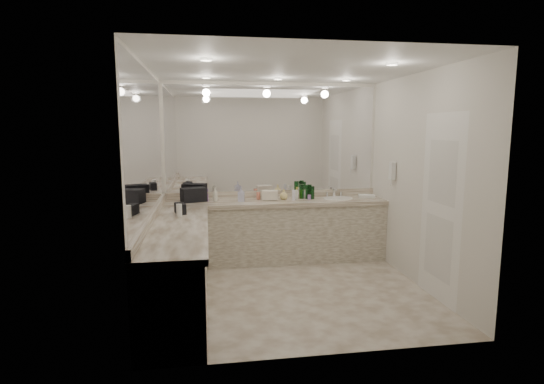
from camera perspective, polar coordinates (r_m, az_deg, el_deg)
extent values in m
plane|color=beige|center=(5.24, 2.54, -13.04)|extent=(3.20, 3.20, 0.00)
plane|color=white|center=(4.93, 2.74, 16.38)|extent=(3.20, 3.20, 0.00)
cube|color=silver|center=(6.39, -0.03, 2.88)|extent=(3.20, 0.02, 2.60)
cube|color=silver|center=(4.86, -16.18, 0.79)|extent=(0.02, 3.00, 2.60)
cube|color=silver|center=(5.46, 19.32, 1.46)|extent=(0.02, 3.00, 2.60)
cube|color=beige|center=(6.24, 0.39, -5.45)|extent=(3.20, 0.60, 0.84)
cube|color=beige|center=(6.14, 0.41, -1.39)|extent=(3.20, 0.64, 0.06)
cube|color=beige|center=(4.74, -12.54, -10.21)|extent=(0.60, 2.40, 0.84)
cube|color=beige|center=(4.61, -12.60, -4.91)|extent=(0.64, 2.42, 0.06)
cube|color=beige|center=(6.41, 0.00, -0.25)|extent=(3.20, 0.04, 0.10)
cube|color=beige|center=(4.92, -15.78, -3.25)|extent=(0.04, 3.00, 0.10)
cube|color=white|center=(6.35, -0.01, 7.14)|extent=(3.12, 0.01, 1.55)
cube|color=white|center=(4.82, -16.27, 6.39)|extent=(0.01, 2.92, 1.55)
cylinder|color=white|center=(6.37, 8.87, -0.92)|extent=(0.44, 0.44, 0.03)
cube|color=silver|center=(6.55, 8.33, 0.03)|extent=(0.24, 0.16, 0.14)
cube|color=white|center=(6.06, 15.87, 2.73)|extent=(0.06, 0.10, 0.24)
cube|color=white|center=(5.06, 21.70, -2.05)|extent=(0.02, 0.82, 2.10)
cube|color=black|center=(6.11, -10.49, -0.38)|extent=(0.39, 0.31, 0.19)
cube|color=black|center=(5.30, -12.24, -2.15)|extent=(0.16, 0.25, 0.13)
cube|color=silver|center=(6.13, -0.32, -0.49)|extent=(0.25, 0.17, 0.13)
cube|color=white|center=(6.56, 12.60, -0.53)|extent=(0.27, 0.21, 0.04)
cylinder|color=white|center=(5.10, -12.38, -2.38)|extent=(0.07, 0.07, 0.16)
imported|color=beige|center=(6.10, -7.66, -0.30)|extent=(0.09, 0.09, 0.20)
imported|color=silver|center=(6.04, -4.16, -0.31)|extent=(0.11, 0.11, 0.21)
imported|color=#E9D384|center=(6.18, 1.59, -0.33)|extent=(0.16, 0.16, 0.15)
cylinder|color=#165520|center=(6.26, 5.05, 0.03)|extent=(0.06, 0.06, 0.21)
cylinder|color=#165520|center=(6.28, 4.84, 0.02)|extent=(0.07, 0.07, 0.20)
cylinder|color=#165520|center=(6.31, 3.99, 0.09)|extent=(0.07, 0.07, 0.21)
cylinder|color=#165520|center=(6.26, 5.39, -0.09)|extent=(0.07, 0.07, 0.19)
cylinder|color=white|center=(6.34, 4.27, -0.30)|extent=(0.06, 0.06, 0.12)
cylinder|color=silver|center=(6.13, 2.93, -0.43)|extent=(0.05, 0.05, 0.15)
cylinder|color=white|center=(6.22, 3.30, -0.38)|extent=(0.05, 0.05, 0.13)
cylinder|color=white|center=(6.16, -4.22, -0.76)|extent=(0.05, 0.05, 0.07)
cylinder|color=white|center=(6.06, -11.63, -1.04)|extent=(0.04, 0.04, 0.08)
cylinder|color=#9966B2|center=(6.10, -8.78, -0.76)|extent=(0.05, 0.05, 0.11)
cylinder|color=#E57F66|center=(6.21, -1.85, -0.51)|extent=(0.06, 0.06, 0.11)
cylinder|color=#9966B2|center=(6.22, 5.03, -0.68)|extent=(0.05, 0.05, 0.07)
cylinder|color=#F2D84C|center=(6.34, 3.99, -0.25)|extent=(0.04, 0.04, 0.13)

